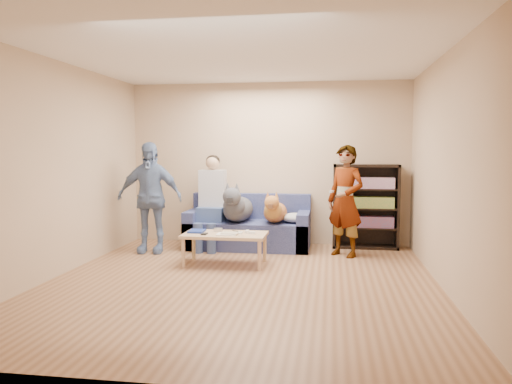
% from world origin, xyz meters
% --- Properties ---
extents(ground, '(5.00, 5.00, 0.00)m').
position_xyz_m(ground, '(0.00, 0.00, 0.00)').
color(ground, brown).
rests_on(ground, ground).
extents(ceiling, '(5.00, 5.00, 0.00)m').
position_xyz_m(ceiling, '(0.00, 0.00, 2.60)').
color(ceiling, white).
rests_on(ceiling, ground).
extents(wall_back, '(4.50, 0.00, 4.50)m').
position_xyz_m(wall_back, '(0.00, 2.50, 1.30)').
color(wall_back, tan).
rests_on(wall_back, ground).
extents(wall_front, '(4.50, 0.00, 4.50)m').
position_xyz_m(wall_front, '(0.00, -2.50, 1.30)').
color(wall_front, tan).
rests_on(wall_front, ground).
extents(wall_left, '(0.00, 5.00, 5.00)m').
position_xyz_m(wall_left, '(-2.25, 0.00, 1.30)').
color(wall_left, tan).
rests_on(wall_left, ground).
extents(wall_right, '(0.00, 5.00, 5.00)m').
position_xyz_m(wall_right, '(2.25, 0.00, 1.30)').
color(wall_right, tan).
rests_on(wall_right, ground).
extents(blanket, '(0.42, 0.35, 0.14)m').
position_xyz_m(blanket, '(0.49, 1.96, 0.50)').
color(blanket, '#A7A7AC').
rests_on(blanket, sofa).
extents(person_standing_right, '(0.69, 0.66, 1.60)m').
position_xyz_m(person_standing_right, '(1.22, 1.67, 0.80)').
color(person_standing_right, gray).
rests_on(person_standing_right, ground).
extents(person_standing_left, '(0.99, 0.47, 1.64)m').
position_xyz_m(person_standing_left, '(-1.65, 1.51, 0.82)').
color(person_standing_left, '#769BBD').
rests_on(person_standing_left, ground).
extents(held_controller, '(0.07, 0.11, 0.03)m').
position_xyz_m(held_controller, '(1.02, 1.47, 0.95)').
color(held_controller, silver).
rests_on(held_controller, person_standing_right).
extents(notebook_blue, '(0.20, 0.26, 0.03)m').
position_xyz_m(notebook_blue, '(-0.77, 0.94, 0.43)').
color(notebook_blue, navy).
rests_on(notebook_blue, coffee_table).
extents(papers, '(0.26, 0.20, 0.02)m').
position_xyz_m(papers, '(-0.32, 0.79, 0.43)').
color(papers, white).
rests_on(papers, coffee_table).
extents(magazine, '(0.22, 0.17, 0.01)m').
position_xyz_m(magazine, '(-0.29, 0.81, 0.44)').
color(magazine, '#B5A890').
rests_on(magazine, coffee_table).
extents(camera_silver, '(0.11, 0.06, 0.05)m').
position_xyz_m(camera_silver, '(-0.49, 1.01, 0.45)').
color(camera_silver, silver).
rests_on(camera_silver, coffee_table).
extents(controller_a, '(0.04, 0.13, 0.03)m').
position_xyz_m(controller_a, '(-0.09, 0.99, 0.43)').
color(controller_a, silver).
rests_on(controller_a, coffee_table).
extents(controller_b, '(0.09, 0.06, 0.03)m').
position_xyz_m(controller_b, '(-0.01, 0.91, 0.43)').
color(controller_b, white).
rests_on(controller_b, coffee_table).
extents(headphone_cup_a, '(0.07, 0.07, 0.02)m').
position_xyz_m(headphone_cup_a, '(-0.17, 0.87, 0.43)').
color(headphone_cup_a, white).
rests_on(headphone_cup_a, coffee_table).
extents(headphone_cup_b, '(0.07, 0.07, 0.02)m').
position_xyz_m(headphone_cup_b, '(-0.17, 0.95, 0.43)').
color(headphone_cup_b, white).
rests_on(headphone_cup_b, coffee_table).
extents(pen_orange, '(0.13, 0.06, 0.01)m').
position_xyz_m(pen_orange, '(-0.39, 0.73, 0.42)').
color(pen_orange, '#D3521D').
rests_on(pen_orange, coffee_table).
extents(pen_black, '(0.13, 0.08, 0.01)m').
position_xyz_m(pen_black, '(-0.25, 1.07, 0.42)').
color(pen_black, black).
rests_on(pen_black, coffee_table).
extents(wallet, '(0.07, 0.12, 0.02)m').
position_xyz_m(wallet, '(-0.62, 0.77, 0.43)').
color(wallet, black).
rests_on(wallet, coffee_table).
extents(sofa, '(1.90, 0.85, 0.82)m').
position_xyz_m(sofa, '(-0.25, 2.10, 0.28)').
color(sofa, '#515B93').
rests_on(sofa, ground).
extents(person_seated, '(0.40, 0.73, 1.47)m').
position_xyz_m(person_seated, '(-0.82, 1.97, 0.77)').
color(person_seated, '#3A4C81').
rests_on(person_seated, sofa).
extents(dog_gray, '(0.44, 1.26, 0.63)m').
position_xyz_m(dog_gray, '(-0.40, 1.90, 0.65)').
color(dog_gray, '#464950').
rests_on(dog_gray, sofa).
extents(dog_tan, '(0.35, 1.14, 0.51)m').
position_xyz_m(dog_tan, '(0.18, 1.90, 0.61)').
color(dog_tan, '#B07036').
rests_on(dog_tan, sofa).
extents(coffee_table, '(1.10, 0.60, 0.42)m').
position_xyz_m(coffee_table, '(-0.37, 0.89, 0.37)').
color(coffee_table, '#DABB86').
rests_on(coffee_table, ground).
extents(bookshelf, '(1.00, 0.34, 1.30)m').
position_xyz_m(bookshelf, '(1.55, 2.33, 0.68)').
color(bookshelf, black).
rests_on(bookshelf, ground).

